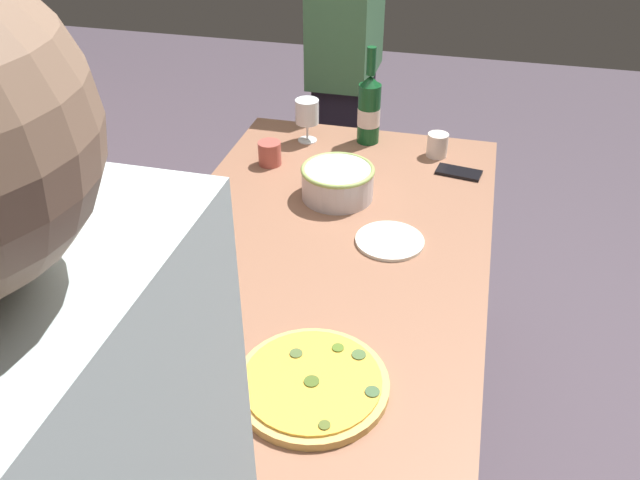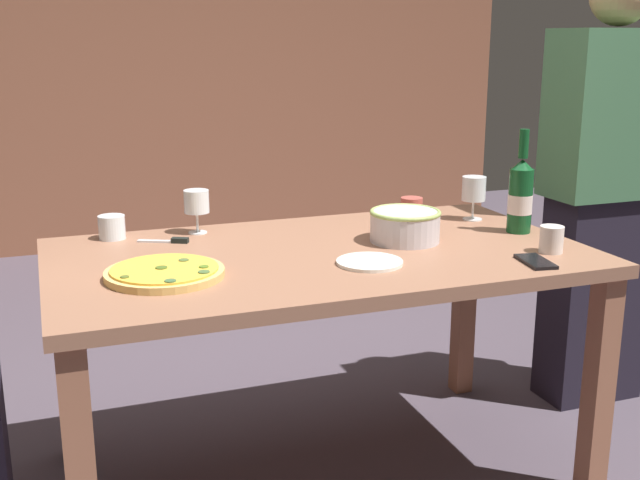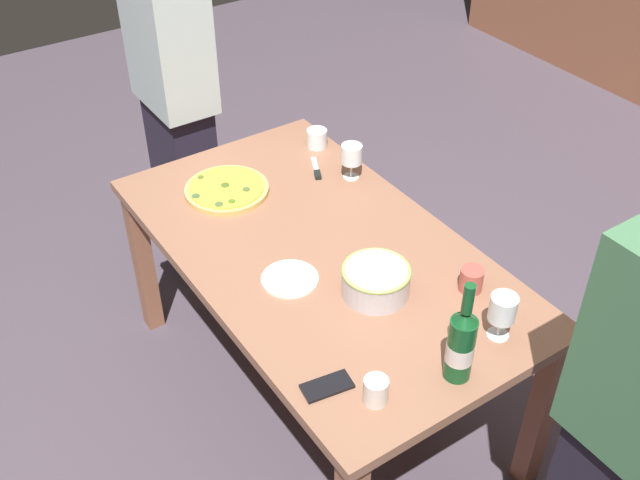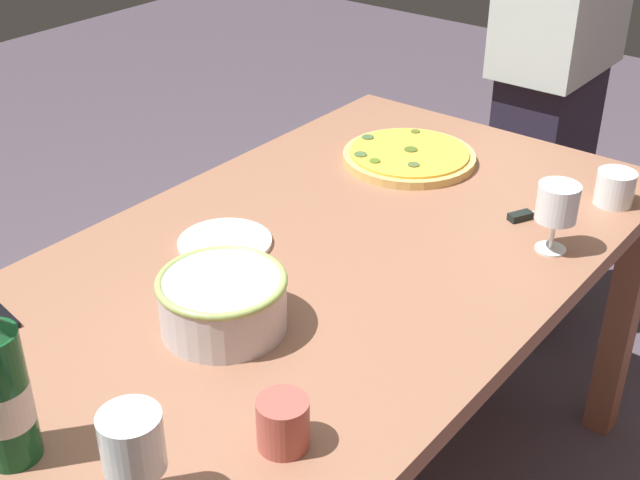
# 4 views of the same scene
# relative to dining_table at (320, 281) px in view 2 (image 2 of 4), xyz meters

# --- Properties ---
(ground_plane) EXTENTS (8.00, 8.00, 0.00)m
(ground_plane) POSITION_rel_dining_table_xyz_m (0.00, 0.00, -0.66)
(ground_plane) COLOR #4D424E
(dining_table) EXTENTS (1.60, 0.90, 0.75)m
(dining_table) POSITION_rel_dining_table_xyz_m (0.00, 0.00, 0.00)
(dining_table) COLOR #916149
(dining_table) RESTS_ON ground
(brick_wall_back) EXTENTS (5.00, 0.16, 2.50)m
(brick_wall_back) POSITION_rel_dining_table_xyz_m (0.00, 3.20, 0.59)
(brick_wall_back) COLOR brown
(brick_wall_back) RESTS_ON ground
(pizza) EXTENTS (0.32, 0.32, 0.03)m
(pizza) POSITION_rel_dining_table_xyz_m (-0.48, -0.10, 0.11)
(pizza) COLOR #E2B461
(pizza) RESTS_ON dining_table
(serving_bowl) EXTENTS (0.22, 0.22, 0.10)m
(serving_bowl) POSITION_rel_dining_table_xyz_m (0.29, 0.02, 0.15)
(serving_bowl) COLOR silver
(serving_bowl) RESTS_ON dining_table
(wine_bottle) EXTENTS (0.08, 0.08, 0.34)m
(wine_bottle) POSITION_rel_dining_table_xyz_m (0.70, 0.00, 0.22)
(wine_bottle) COLOR #124A22
(wine_bottle) RESTS_ON dining_table
(wine_glass_near_pizza) EXTENTS (0.08, 0.08, 0.14)m
(wine_glass_near_pizza) POSITION_rel_dining_table_xyz_m (-0.30, 0.35, 0.20)
(wine_glass_near_pizza) COLOR white
(wine_glass_near_pizza) RESTS_ON dining_table
(wine_glass_by_bottle) EXTENTS (0.08, 0.08, 0.15)m
(wine_glass_by_bottle) POSITION_rel_dining_table_xyz_m (0.65, 0.21, 0.20)
(wine_glass_by_bottle) COLOR white
(wine_glass_by_bottle) RESTS_ON dining_table
(cup_amber) EXTENTS (0.07, 0.07, 0.08)m
(cup_amber) POSITION_rel_dining_table_xyz_m (0.64, -0.25, 0.13)
(cup_amber) COLOR silver
(cup_amber) RESTS_ON dining_table
(cup_ceramic) EXTENTS (0.08, 0.08, 0.08)m
(cup_ceramic) POSITION_rel_dining_table_xyz_m (0.45, 0.29, 0.13)
(cup_ceramic) COLOR #B25147
(cup_ceramic) RESTS_ON dining_table
(cup_spare) EXTENTS (0.08, 0.08, 0.08)m
(cup_spare) POSITION_rel_dining_table_xyz_m (-0.57, 0.37, 0.13)
(cup_spare) COLOR white
(cup_spare) RESTS_ON dining_table
(side_plate) EXTENTS (0.19, 0.19, 0.01)m
(side_plate) POSITION_rel_dining_table_xyz_m (0.09, -0.18, 0.10)
(side_plate) COLOR white
(side_plate) RESTS_ON dining_table
(cell_phone) EXTENTS (0.09, 0.15, 0.01)m
(cell_phone) POSITION_rel_dining_table_xyz_m (0.53, -0.33, 0.10)
(cell_phone) COLOR black
(cell_phone) RESTS_ON dining_table
(pizza_knife) EXTENTS (0.16, 0.09, 0.02)m
(pizza_knife) POSITION_rel_dining_table_xyz_m (-0.41, 0.26, 0.10)
(pizza_knife) COLOR silver
(pizza_knife) RESTS_ON dining_table
(person_host) EXTENTS (0.44, 0.24, 1.63)m
(person_host) POSITION_rel_dining_table_xyz_m (1.19, 0.19, 0.16)
(person_host) COLOR black
(person_host) RESTS_ON ground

